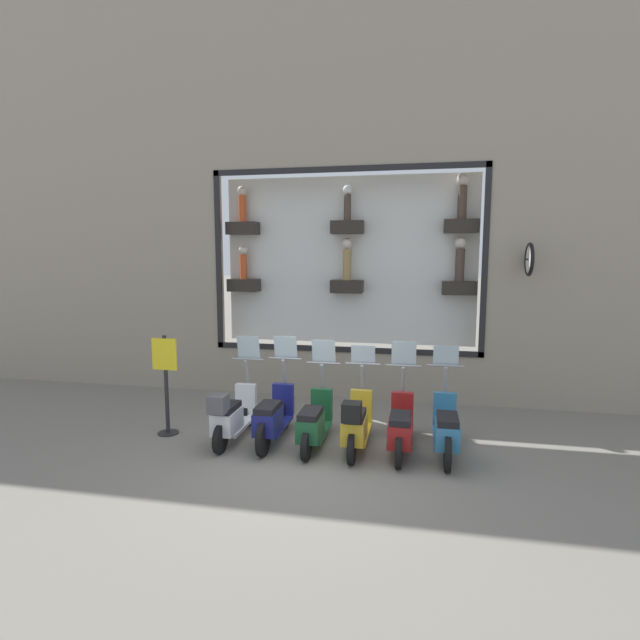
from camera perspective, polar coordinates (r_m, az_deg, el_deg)
ground_plane at (r=7.95m, az=-1.13°, el=-15.77°), size 120.00×120.00×0.00m
building_facade at (r=10.98m, az=3.10°, el=16.92°), size 1.24×36.00×9.64m
scooter_teal_0 at (r=8.17m, az=14.22°, el=-11.99°), size 1.81×0.61×1.62m
scooter_red_1 at (r=8.16m, az=9.19°, el=-12.00°), size 1.80×0.60×1.67m
scooter_yellow_2 at (r=8.14m, az=4.15°, el=-11.69°), size 1.80×0.60×1.57m
scooter_green_3 at (r=8.32m, az=-0.69°, el=-11.58°), size 1.79×0.61×1.65m
scooter_navy_4 at (r=8.49m, az=-5.39°, el=-10.98°), size 1.81×0.60×1.69m
scooter_white_5 at (r=8.64m, az=-10.05°, el=-10.63°), size 1.79×0.60×1.67m
shop_sign_post at (r=9.13m, az=-17.20°, el=-6.69°), size 0.36×0.45×1.76m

